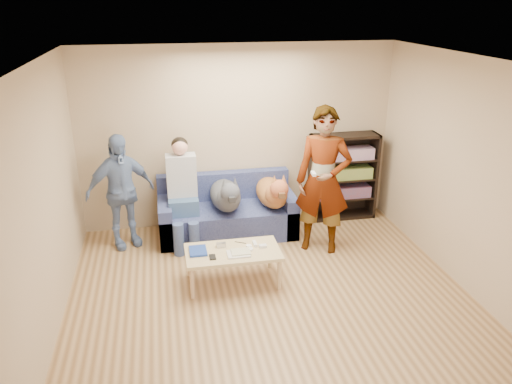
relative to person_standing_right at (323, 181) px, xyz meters
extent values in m
plane|color=brown|center=(-0.92, -1.38, -0.97)|extent=(5.00, 5.00, 0.00)
plane|color=white|center=(-0.92, -1.38, 1.63)|extent=(5.00, 5.00, 0.00)
plane|color=tan|center=(-0.92, 1.12, 0.33)|extent=(4.50, 0.00, 4.50)
plane|color=tan|center=(-3.17, -1.38, 0.33)|extent=(0.00, 5.00, 5.00)
plane|color=tan|center=(1.33, -1.38, 0.33)|extent=(0.00, 5.00, 5.00)
ellipsoid|color=silver|center=(-0.50, 0.56, -0.47)|extent=(0.39, 0.33, 0.13)
imported|color=gray|center=(0.00, 0.00, 0.00)|extent=(0.83, 0.72, 1.93)
imported|color=#758ABC|center=(-2.58, 0.60, -0.19)|extent=(0.99, 0.69, 1.56)
cube|color=white|center=(-0.20, -0.20, 0.18)|extent=(0.06, 0.13, 0.03)
cube|color=navy|center=(-1.68, -0.59, -0.53)|extent=(0.20, 0.26, 0.03)
cube|color=beige|center=(-1.23, -0.74, -0.54)|extent=(0.26, 0.20, 0.02)
cube|color=#C0BD99|center=(-1.20, -0.72, -0.52)|extent=(0.22, 0.17, 0.01)
cube|color=#AFAFB4|center=(-1.40, -0.52, -0.52)|extent=(0.11, 0.06, 0.05)
cube|color=white|center=(-1.00, -0.54, -0.53)|extent=(0.04, 0.13, 0.03)
cube|color=silver|center=(-0.92, -0.62, -0.53)|extent=(0.09, 0.06, 0.03)
cylinder|color=white|center=(-1.08, -0.66, -0.54)|extent=(0.07, 0.07, 0.02)
cylinder|color=white|center=(-1.08, -0.58, -0.54)|extent=(0.07, 0.07, 0.02)
cylinder|color=#C16D1B|center=(-1.30, -0.80, -0.54)|extent=(0.13, 0.06, 0.01)
cylinder|color=black|center=(-1.16, -0.46, -0.54)|extent=(0.13, 0.08, 0.01)
cube|color=black|center=(-1.53, -0.76, -0.54)|extent=(0.07, 0.12, 0.02)
cube|color=#515B93|center=(-1.17, 0.67, -0.76)|extent=(1.90, 0.85, 0.42)
cube|color=#515B93|center=(-1.17, 1.00, -0.35)|extent=(1.90, 0.18, 0.40)
cube|color=#515B93|center=(-2.03, 0.67, -0.68)|extent=(0.18, 0.85, 0.58)
cube|color=#515B93|center=(-0.31, 0.67, -0.68)|extent=(0.18, 0.85, 0.58)
cube|color=#3A5581|center=(-1.77, 0.59, -0.44)|extent=(0.40, 0.38, 0.22)
cylinder|color=#445496|center=(-1.87, 0.17, -0.76)|extent=(0.14, 0.14, 0.47)
cylinder|color=#415990|center=(-1.67, 0.17, -0.76)|extent=(0.14, 0.14, 0.47)
cube|color=#BBBBC0|center=(-1.77, 0.69, -0.05)|extent=(0.40, 0.24, 0.58)
sphere|color=#E39D88|center=(-1.77, 0.69, 0.35)|extent=(0.21, 0.21, 0.21)
ellipsoid|color=black|center=(-1.77, 0.72, 0.38)|extent=(0.22, 0.22, 0.19)
ellipsoid|color=#4B4D55|center=(-1.19, 0.66, -0.36)|extent=(0.42, 0.87, 0.36)
sphere|color=#4D5158|center=(-1.19, 0.33, -0.28)|extent=(0.31, 0.31, 0.31)
sphere|color=#4E5059|center=(-1.19, 0.16, -0.13)|extent=(0.25, 0.25, 0.25)
cube|color=black|center=(-1.19, 0.03, -0.17)|extent=(0.08, 0.12, 0.07)
cone|color=#53575E|center=(-1.26, 0.18, 0.00)|extent=(0.08, 0.08, 0.12)
cone|color=#474850|center=(-1.12, 0.18, 0.00)|extent=(0.08, 0.08, 0.12)
cylinder|color=#4E5059|center=(-1.19, 1.08, -0.40)|extent=(0.05, 0.28, 0.17)
ellipsoid|color=#AE6035|center=(-0.53, 0.64, -0.37)|extent=(0.41, 0.85, 0.35)
sphere|color=#AE6235|center=(-0.53, 0.35, -0.29)|extent=(0.31, 0.31, 0.31)
sphere|color=#C5653C|center=(-0.53, 0.18, -0.14)|extent=(0.25, 0.25, 0.25)
cube|color=#51331C|center=(-0.53, 0.07, -0.18)|extent=(0.08, 0.12, 0.07)
cone|color=#B96438|center=(-0.60, 0.21, -0.01)|extent=(0.08, 0.08, 0.12)
cone|color=#B77037|center=(-0.47, 0.21, -0.01)|extent=(0.08, 0.08, 0.12)
cylinder|color=#AF6235|center=(-0.53, 1.04, -0.40)|extent=(0.05, 0.28, 0.16)
cube|color=#D4B682|center=(-1.28, -0.64, -0.57)|extent=(1.10, 0.60, 0.04)
cylinder|color=tan|center=(-1.78, -0.89, -0.78)|extent=(0.05, 0.05, 0.38)
cylinder|color=tan|center=(-0.78, -0.89, -0.78)|extent=(0.05, 0.05, 0.38)
cylinder|color=tan|center=(-1.78, -0.39, -0.78)|extent=(0.05, 0.05, 0.38)
cylinder|color=#D8BF85|center=(-0.78, -0.39, -0.78)|extent=(0.05, 0.05, 0.38)
cube|color=black|center=(0.15, 0.94, -0.32)|extent=(0.04, 0.34, 1.30)
cube|color=black|center=(1.11, 0.94, -0.32)|extent=(0.04, 0.34, 1.30)
cube|color=black|center=(0.63, 0.94, 0.31)|extent=(1.00, 0.34, 0.04)
cube|color=black|center=(0.63, 0.94, -0.95)|extent=(1.00, 0.34, 0.04)
cube|color=black|center=(0.63, 1.10, -0.32)|extent=(1.00, 0.02, 1.30)
cube|color=black|center=(0.63, 0.94, -0.65)|extent=(0.94, 0.32, 0.03)
cube|color=black|center=(0.63, 0.94, -0.35)|extent=(0.94, 0.32, 0.02)
cube|color=black|center=(0.63, 0.94, -0.05)|extent=(0.94, 0.32, 0.02)
cube|color=#B23333|center=(0.63, 0.92, -0.55)|extent=(0.84, 0.24, 0.17)
cube|color=gold|center=(0.63, 0.92, -0.25)|extent=(0.84, 0.24, 0.17)
cube|color=#994C99|center=(0.63, 0.92, 0.05)|extent=(0.84, 0.24, 0.17)
camera|label=1|loc=(-2.01, -5.74, 2.20)|focal=35.00mm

